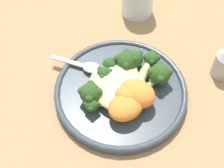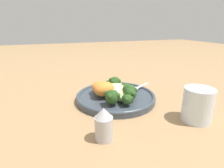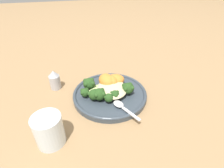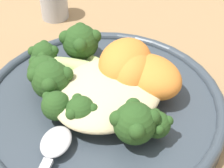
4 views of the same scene
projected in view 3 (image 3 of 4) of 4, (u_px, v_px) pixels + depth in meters
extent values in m
plane|color=#9E7A51|center=(107.00, 95.00, 0.64)|extent=(4.00, 4.00, 0.00)
cylinder|color=#38424C|center=(110.00, 95.00, 0.63)|extent=(0.26, 0.26, 0.02)
torus|color=#38424C|center=(110.00, 93.00, 0.62)|extent=(0.26, 0.26, 0.01)
ellipsoid|color=beige|center=(112.00, 88.00, 0.62)|extent=(0.12, 0.10, 0.03)
ellipsoid|color=#ADC675|center=(102.00, 86.00, 0.64)|extent=(0.02, 0.10, 0.01)
sphere|color=#284C1E|center=(89.00, 84.00, 0.63)|extent=(0.04, 0.04, 0.04)
sphere|color=#284C1E|center=(85.00, 81.00, 0.63)|extent=(0.02, 0.02, 0.02)
sphere|color=#284C1E|center=(86.00, 84.00, 0.61)|extent=(0.02, 0.02, 0.02)
sphere|color=#284C1E|center=(93.00, 83.00, 0.61)|extent=(0.02, 0.02, 0.02)
sphere|color=#284C1E|center=(92.00, 80.00, 0.63)|extent=(0.02, 0.02, 0.02)
ellipsoid|color=#ADC675|center=(98.00, 88.00, 0.62)|extent=(0.06, 0.10, 0.02)
sphere|color=#284C1E|center=(85.00, 92.00, 0.59)|extent=(0.03, 0.03, 0.03)
sphere|color=#284C1E|center=(82.00, 90.00, 0.60)|extent=(0.01, 0.01, 0.01)
sphere|color=#284C1E|center=(82.00, 93.00, 0.58)|extent=(0.01, 0.01, 0.01)
sphere|color=#284C1E|center=(87.00, 92.00, 0.59)|extent=(0.01, 0.01, 0.01)
sphere|color=#284C1E|center=(87.00, 89.00, 0.60)|extent=(0.01, 0.01, 0.01)
ellipsoid|color=#ADC675|center=(101.00, 90.00, 0.62)|extent=(0.08, 0.07, 0.02)
sphere|color=#284C1E|center=(94.00, 95.00, 0.58)|extent=(0.04, 0.04, 0.04)
sphere|color=#284C1E|center=(90.00, 94.00, 0.57)|extent=(0.01, 0.01, 0.01)
sphere|color=#284C1E|center=(98.00, 92.00, 0.58)|extent=(0.01, 0.01, 0.01)
ellipsoid|color=#ADC675|center=(104.00, 89.00, 0.62)|extent=(0.09, 0.07, 0.02)
sphere|color=#284C1E|center=(99.00, 94.00, 0.58)|extent=(0.04, 0.04, 0.04)
sphere|color=#284C1E|center=(95.00, 91.00, 0.58)|extent=(0.02, 0.02, 0.02)
sphere|color=#284C1E|center=(96.00, 95.00, 0.56)|extent=(0.02, 0.02, 0.02)
sphere|color=#284C1E|center=(103.00, 94.00, 0.57)|extent=(0.02, 0.02, 0.02)
sphere|color=#284C1E|center=(102.00, 90.00, 0.58)|extent=(0.02, 0.02, 0.02)
ellipsoid|color=#ADC675|center=(108.00, 91.00, 0.61)|extent=(0.10, 0.03, 0.02)
sphere|color=#284C1E|center=(109.00, 98.00, 0.57)|extent=(0.03, 0.03, 0.03)
sphere|color=#284C1E|center=(105.00, 97.00, 0.57)|extent=(0.01, 0.01, 0.01)
sphere|color=#284C1E|center=(112.00, 96.00, 0.57)|extent=(0.01, 0.01, 0.01)
ellipsoid|color=#ADC675|center=(110.00, 89.00, 0.62)|extent=(0.09, 0.03, 0.01)
sphere|color=#284C1E|center=(115.00, 95.00, 0.58)|extent=(0.03, 0.03, 0.03)
sphere|color=#284C1E|center=(112.00, 93.00, 0.58)|extent=(0.01, 0.01, 0.01)
sphere|color=#284C1E|center=(116.00, 96.00, 0.57)|extent=(0.01, 0.01, 0.01)
sphere|color=#284C1E|center=(118.00, 92.00, 0.59)|extent=(0.01, 0.01, 0.01)
ellipsoid|color=#ADC675|center=(116.00, 88.00, 0.63)|extent=(0.07, 0.08, 0.01)
sphere|color=#284C1E|center=(128.00, 88.00, 0.61)|extent=(0.04, 0.04, 0.04)
sphere|color=#284C1E|center=(124.00, 85.00, 0.61)|extent=(0.02, 0.02, 0.02)
sphere|color=#284C1E|center=(126.00, 89.00, 0.59)|extent=(0.02, 0.02, 0.02)
sphere|color=#284C1E|center=(132.00, 88.00, 0.59)|extent=(0.02, 0.02, 0.02)
sphere|color=#284C1E|center=(130.00, 84.00, 0.61)|extent=(0.02, 0.02, 0.02)
ellipsoid|color=#ADC675|center=(117.00, 87.00, 0.64)|extent=(0.05, 0.09, 0.01)
sphere|color=#284C1E|center=(130.00, 87.00, 0.63)|extent=(0.03, 0.03, 0.03)
sphere|color=#284C1E|center=(127.00, 85.00, 0.63)|extent=(0.01, 0.01, 0.01)
sphere|color=#284C1E|center=(128.00, 87.00, 0.62)|extent=(0.01, 0.01, 0.01)
sphere|color=#284C1E|center=(132.00, 86.00, 0.62)|extent=(0.01, 0.01, 0.01)
sphere|color=#284C1E|center=(131.00, 84.00, 0.63)|extent=(0.01, 0.01, 0.01)
ellipsoid|color=orange|center=(115.00, 80.00, 0.65)|extent=(0.06, 0.07, 0.04)
ellipsoid|color=orange|center=(111.00, 81.00, 0.64)|extent=(0.07, 0.06, 0.04)
ellipsoid|color=orange|center=(107.00, 80.00, 0.64)|extent=(0.08, 0.07, 0.05)
cube|color=silver|center=(131.00, 114.00, 0.53)|extent=(0.07, 0.04, 0.00)
ellipsoid|color=silver|center=(119.00, 104.00, 0.56)|extent=(0.05, 0.04, 0.01)
cylinder|color=silver|center=(49.00, 130.00, 0.45)|extent=(0.08, 0.08, 0.09)
cylinder|color=#B2B2B7|center=(55.00, 82.00, 0.66)|extent=(0.04, 0.04, 0.05)
cone|color=#B2B2B7|center=(53.00, 73.00, 0.64)|extent=(0.04, 0.04, 0.02)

